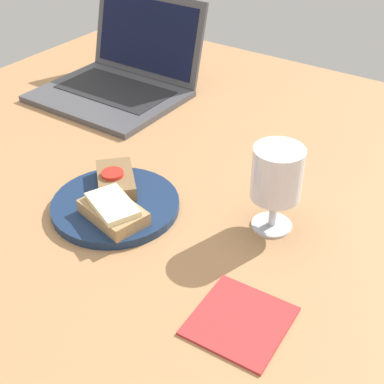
# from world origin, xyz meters

# --- Properties ---
(wooden_table) EXTENTS (1.40, 1.40, 0.03)m
(wooden_table) POSITION_xyz_m (0.00, 0.00, 0.01)
(wooden_table) COLOR #B27F51
(wooden_table) RESTS_ON ground
(plate) EXTENTS (0.21, 0.21, 0.01)m
(plate) POSITION_xyz_m (-0.05, -0.07, 0.04)
(plate) COLOR navy
(plate) RESTS_ON wooden_table
(sandwich_with_cheese) EXTENTS (0.12, 0.09, 0.03)m
(sandwich_with_cheese) POSITION_xyz_m (-0.02, -0.10, 0.06)
(sandwich_with_cheese) COLOR #A88456
(sandwich_with_cheese) RESTS_ON plate
(sandwich_with_tomato) EXTENTS (0.12, 0.12, 0.03)m
(sandwich_with_tomato) POSITION_xyz_m (-0.08, -0.03, 0.06)
(sandwich_with_tomato) COLOR brown
(sandwich_with_tomato) RESTS_ON plate
(wine_glass) EXTENTS (0.08, 0.08, 0.14)m
(wine_glass) POSITION_xyz_m (0.19, 0.04, 0.13)
(wine_glass) COLOR white
(wine_glass) RESTS_ON wooden_table
(laptop) EXTENTS (0.32, 0.31, 0.20)m
(laptop) POSITION_xyz_m (-0.34, 0.29, 0.07)
(laptop) COLOR #4C4C51
(laptop) RESTS_ON wooden_table
(napkin) EXTENTS (0.12, 0.13, 0.00)m
(napkin) POSITION_xyz_m (0.25, -0.16, 0.03)
(napkin) COLOR #B23333
(napkin) RESTS_ON wooden_table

